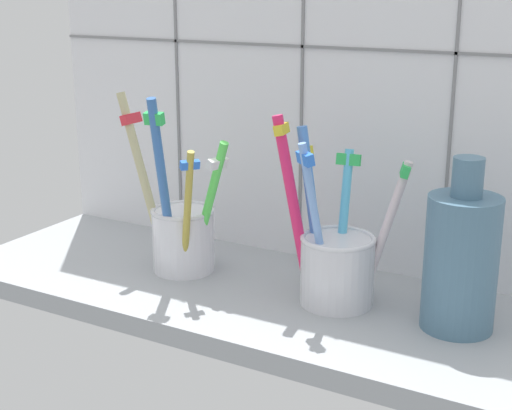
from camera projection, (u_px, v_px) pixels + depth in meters
counter_slab at (251, 298)px, 75.60cm from camera, size 64.00×22.00×2.00cm
tile_wall_back at (307, 71)px, 79.49cm from camera, size 64.00×2.20×45.00cm
toothbrush_cup_left at (181, 230)px, 78.85cm from camera, size 13.60×8.83×19.10cm
toothbrush_cup_right at (335, 258)px, 70.96cm from camera, size 12.53×8.26×17.93cm
ceramic_vase at (461, 260)px, 65.15cm from camera, size 6.40×6.40×15.49cm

